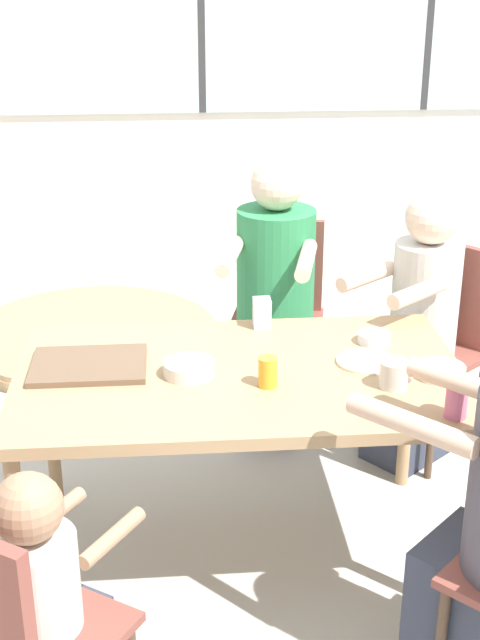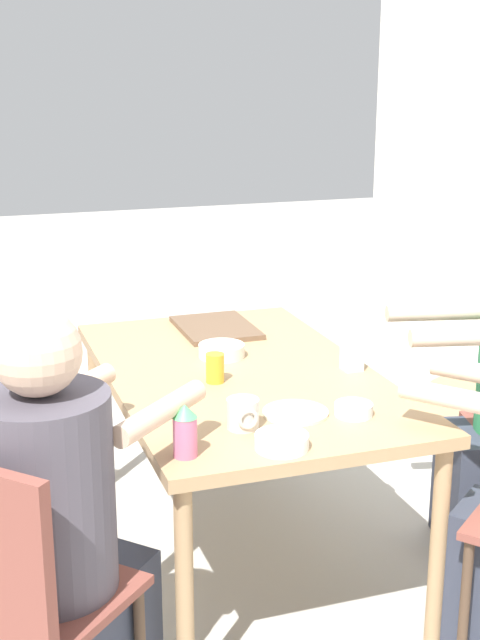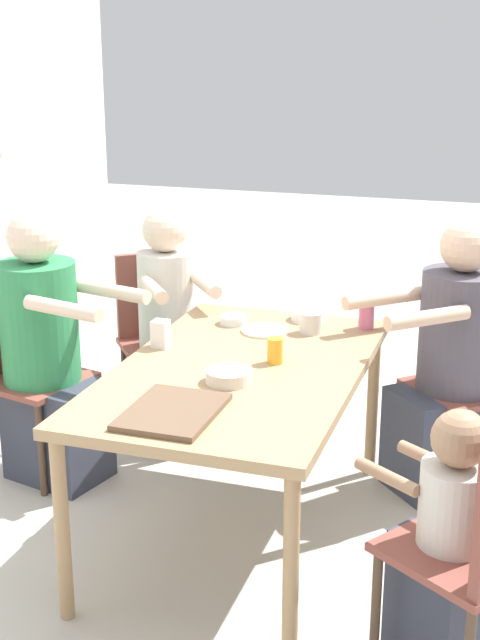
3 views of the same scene
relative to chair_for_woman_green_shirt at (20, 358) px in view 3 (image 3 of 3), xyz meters
name	(u,v)px [view 3 (image 3 of 3)]	position (x,y,z in m)	size (l,w,h in m)	color
ground_plane	(240,534)	(-0.26, -1.11, -0.52)	(16.00, 16.00, 0.00)	#B2ADA3
dining_table	(240,382)	(-0.26, -1.11, 0.13)	(1.46, 0.87, 0.70)	tan
chair_for_woman_green_shirt	(20,358)	(0.00, 0.00, 0.00)	(0.48, 0.48, 0.87)	brown
chair_for_man_blue_shirt	(160,326)	(0.63, -0.40, 0.00)	(0.56, 0.56, 0.87)	brown
person_woman_green_shirt	(48,362)	(-0.04, -0.16, 0.02)	(0.46, 0.67, 1.19)	#333847
person_man_blue_shirt	(169,334)	(0.50, -0.50, 0.01)	(0.55, 0.51, 1.13)	#333847
person_man_teal_shirt	(450,373)	(0.41, -1.82, 0.00)	(0.66, 0.67, 1.17)	#333847
person_toddler	(444,552)	(-0.81, -1.93, -0.11)	(0.39, 0.43, 0.87)	#333847
food_tray_dark	(173,412)	(-0.75, -1.04, 0.20)	(0.37, 0.28, 0.02)	brown
coffee_mug	(311,323)	(0.21, -1.26, 0.23)	(0.10, 0.09, 0.09)	beige
sippy_cup	(367,311)	(0.34, -1.47, 0.26)	(0.07, 0.07, 0.15)	#CC668C
juice_glass	(275,351)	(-0.19, -1.22, 0.23)	(0.06, 0.06, 0.10)	gold
milk_carton_small	(161,334)	(-0.15, -0.75, 0.24)	(0.06, 0.06, 0.11)	silver
bowl_white_shallow	(229,376)	(-0.43, -1.12, 0.21)	(0.16, 0.16, 0.05)	silver
bowl_cereal	(308,315)	(0.37, -1.21, 0.21)	(0.15, 0.15, 0.04)	white
bowl_fruit	(233,320)	(0.22, -0.92, 0.20)	(0.11, 0.11, 0.04)	silver
plate_tortillas	(265,331)	(0.16, -1.08, 0.19)	(0.20, 0.20, 0.01)	beige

